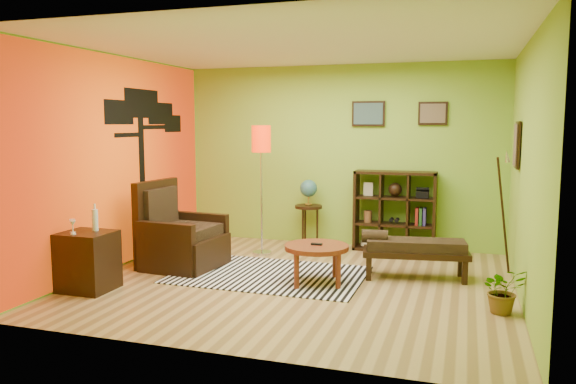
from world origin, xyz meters
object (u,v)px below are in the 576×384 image
(coffee_table, at_px, (317,250))
(cube_shelf, at_px, (395,211))
(bench, at_px, (413,248))
(potted_plant, at_px, (503,295))
(globe_table, at_px, (309,196))
(armchair, at_px, (179,241))
(side_cabinet, at_px, (88,261))
(floor_lamp, at_px, (261,150))

(coffee_table, bearing_deg, cube_shelf, 71.54)
(coffee_table, relative_size, bench, 0.57)
(cube_shelf, relative_size, potted_plant, 2.52)
(globe_table, bearing_deg, armchair, -126.74)
(coffee_table, distance_m, armchair, 1.97)
(side_cabinet, bearing_deg, coffee_table, 23.32)
(globe_table, xyz_separation_m, bench, (1.72, -1.39, -0.41))
(armchair, height_order, cube_shelf, cube_shelf)
(armchair, bearing_deg, potted_plant, -9.46)
(armchair, distance_m, potted_plant, 4.08)
(armchair, xyz_separation_m, floor_lamp, (0.80, 1.02, 1.17))
(side_cabinet, height_order, globe_table, globe_table)
(side_cabinet, relative_size, potted_plant, 2.08)
(cube_shelf, distance_m, potted_plant, 2.87)
(armchair, xyz_separation_m, globe_table, (1.30, 1.75, 0.44))
(bench, xyz_separation_m, potted_plant, (0.99, -1.03, -0.19))
(side_cabinet, height_order, bench, side_cabinet)
(armchair, relative_size, floor_lamp, 0.61)
(floor_lamp, xyz_separation_m, bench, (2.23, -0.66, -1.14))
(coffee_table, xyz_separation_m, floor_lamp, (-1.16, 1.24, 1.11))
(floor_lamp, height_order, potted_plant, floor_lamp)
(floor_lamp, distance_m, potted_plant, 3.87)
(side_cabinet, xyz_separation_m, cube_shelf, (3.11, 3.08, 0.26))
(armchair, distance_m, globe_table, 2.22)
(armchair, height_order, globe_table, armchair)
(side_cabinet, height_order, floor_lamp, floor_lamp)
(armchair, height_order, side_cabinet, armchair)
(side_cabinet, bearing_deg, potted_plant, 7.65)
(coffee_table, distance_m, potted_plant, 2.12)
(floor_lamp, bearing_deg, cube_shelf, 23.34)
(side_cabinet, distance_m, globe_table, 3.54)
(floor_lamp, distance_m, globe_table, 1.15)
(armchair, distance_m, bench, 3.05)
(bench, bearing_deg, globe_table, 141.16)
(armchair, xyz_separation_m, cube_shelf, (2.64, 1.81, 0.25))
(side_cabinet, bearing_deg, bench, 24.99)
(globe_table, xyz_separation_m, potted_plant, (2.72, -2.42, -0.60))
(cube_shelf, bearing_deg, globe_table, -177.39)
(globe_table, bearing_deg, floor_lamp, -124.55)
(globe_table, xyz_separation_m, cube_shelf, (1.33, 0.06, -0.19))
(floor_lamp, xyz_separation_m, globe_table, (0.50, 0.73, -0.73))
(armchair, height_order, bench, armchair)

